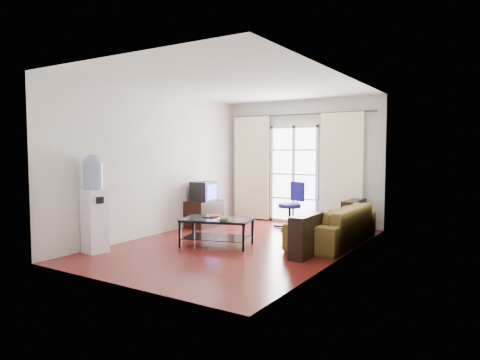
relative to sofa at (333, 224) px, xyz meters
The scene contains 20 objects.
floor 1.70m from the sofa, 142.19° to the right, with size 5.20×5.20×0.00m, color maroon.
ceiling 2.91m from the sofa, 142.19° to the right, with size 5.20×5.20×0.00m, color white.
wall_back 2.30m from the sofa, 129.99° to the left, with size 3.60×0.02×2.70m, color silver.
wall_front 3.99m from the sofa, 110.02° to the right, with size 3.60×0.02×2.70m, color silver.
wall_left 3.44m from the sofa, 161.82° to the right, with size 0.02×5.20×2.70m, color silver.
wall_right 1.53m from the sofa, 64.96° to the right, with size 0.02×5.20×2.70m, color silver.
french_door 2.24m from the sofa, 134.08° to the left, with size 1.16×0.06×2.15m.
curtain_rod 2.85m from the sofa, 131.85° to the left, with size 0.04×0.04×3.30m, color #4C3F2D.
curtain_left 3.04m from the sofa, 150.01° to the left, with size 0.90×0.07×2.35m, color #FFFECD.
curtain_right 1.74m from the sofa, 104.31° to the left, with size 0.90×0.07×2.35m, color #FFFECD.
radiator 1.56m from the sofa, 109.46° to the left, with size 0.64×0.12×0.64m, color gray.
sofa is the anchor object (origin of this frame).
coffee_table 2.02m from the sofa, 140.88° to the right, with size 1.29×0.96×0.46m.
bowl 1.97m from the sofa, 131.37° to the right, with size 0.27×0.27×0.05m, color #348731.
book 2.16m from the sofa, 147.11° to the right, with size 0.29×0.31×0.02m, color #A71814.
remote 2.18m from the sofa, 142.11° to the right, with size 0.18×0.05×0.02m, color black.
tv_stand 2.84m from the sofa, behind, with size 0.50×0.75×0.55m, color black.
crt_tv 2.87m from the sofa, behind, with size 0.47×0.46×0.41m.
task_chair 1.50m from the sofa, 144.92° to the left, with size 0.85×0.85×0.95m.
water_cooler 4.00m from the sofa, 137.38° to the right, with size 0.36×0.36×1.55m.
Camera 1 is at (3.88, -6.05, 1.61)m, focal length 32.00 mm.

